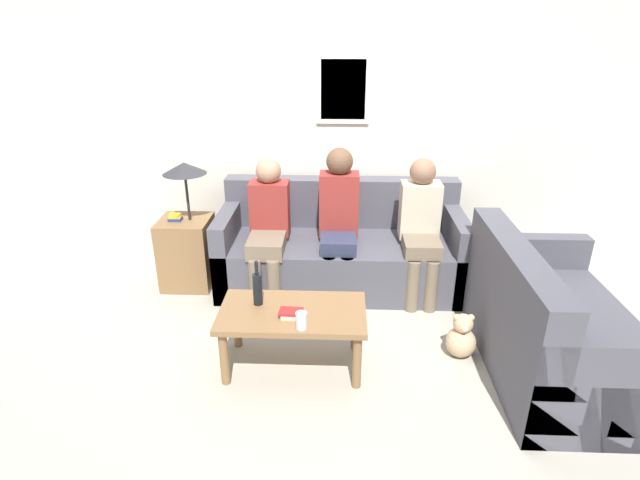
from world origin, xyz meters
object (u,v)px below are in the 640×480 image
at_px(couch_side, 550,328).
at_px(drinking_glass, 301,321).
at_px(person_right, 421,224).
at_px(couch_main, 341,250).
at_px(person_left, 268,223).
at_px(coffee_table, 293,319).
at_px(person_middle, 339,216).
at_px(teddy_bear, 461,338).
at_px(wine_bottle, 258,288).

height_order(couch_side, drinking_glass, couch_side).
bearing_deg(person_right, couch_main, 164.62).
distance_m(couch_side, person_left, 2.35).
distance_m(coffee_table, person_middle, 1.22).
xyz_separation_m(drinking_glass, person_left, (-0.39, 1.31, 0.15)).
xyz_separation_m(couch_main, drinking_glass, (-0.25, -1.50, 0.19)).
xyz_separation_m(couch_side, teddy_bear, (-0.56, 0.12, -0.17)).
bearing_deg(person_left, couch_main, 16.28).
height_order(drinking_glass, person_right, person_right).
bearing_deg(couch_side, wine_bottle, 89.08).
bearing_deg(coffee_table, drinking_glass, -69.89).
relative_size(couch_side, teddy_bear, 4.50).
relative_size(person_left, person_right, 0.99).
height_order(couch_main, person_middle, person_middle).
bearing_deg(couch_side, person_middle, 53.32).
bearing_deg(person_right, person_left, 179.88).
bearing_deg(couch_side, person_right, 35.93).
bearing_deg(person_middle, drinking_glass, -99.49).
distance_m(couch_main, person_left, 0.74).
bearing_deg(coffee_table, person_right, 47.44).
distance_m(couch_side, person_right, 1.34).
xyz_separation_m(couch_side, wine_bottle, (-2.01, 0.03, 0.25)).
distance_m(coffee_table, teddy_bear, 1.24).
bearing_deg(coffee_table, couch_side, 1.48).
xyz_separation_m(couch_main, couch_side, (1.44, -1.24, 0.00)).
relative_size(wine_bottle, person_left, 0.28).
bearing_deg(person_middle, teddy_bear, -47.19).
bearing_deg(person_middle, person_left, -176.52).
xyz_separation_m(couch_side, person_middle, (-1.46, 1.09, 0.39)).
distance_m(person_left, person_right, 1.31).
relative_size(coffee_table, person_middle, 0.78).
distance_m(person_middle, person_right, 0.70).
bearing_deg(person_middle, couch_main, 81.73).
height_order(couch_main, teddy_bear, couch_main).
bearing_deg(drinking_glass, teddy_bear, 18.36).
relative_size(coffee_table, wine_bottle, 3.04).
height_order(wine_bottle, person_middle, person_middle).
xyz_separation_m(couch_side, person_right, (-0.76, 1.05, 0.35)).
bearing_deg(person_left, person_right, -0.12).
distance_m(couch_main, drinking_glass, 1.53).
height_order(coffee_table, teddy_bear, coffee_table).
bearing_deg(teddy_bear, coffee_table, -172.39).
distance_m(coffee_table, wine_bottle, 0.32).
bearing_deg(person_right, teddy_bear, -77.92).
relative_size(wine_bottle, person_right, 0.27).
height_order(person_middle, person_right, person_middle).
height_order(drinking_glass, person_middle, person_middle).
distance_m(couch_side, wine_bottle, 2.03).
distance_m(drinking_glass, person_right, 1.61).
height_order(couch_main, wine_bottle, couch_main).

